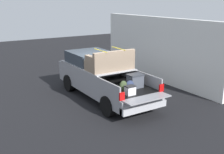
% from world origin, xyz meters
% --- Properties ---
extents(ground_plane, '(40.00, 40.00, 0.00)m').
position_xyz_m(ground_plane, '(0.00, 0.00, 0.00)').
color(ground_plane, black).
extents(pickup_truck, '(6.05, 2.06, 2.23)m').
position_xyz_m(pickup_truck, '(0.35, -0.00, 0.96)').
color(pickup_truck, gray).
rests_on(pickup_truck, ground_plane).
extents(building_facade, '(8.69, 0.36, 3.31)m').
position_xyz_m(building_facade, '(1.11, -3.89, 1.66)').
color(building_facade, white).
rests_on(building_facade, ground_plane).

